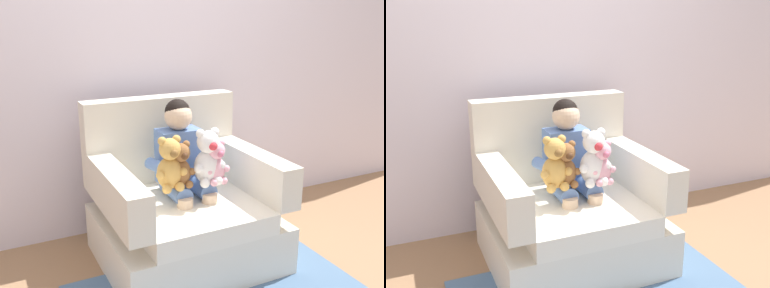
% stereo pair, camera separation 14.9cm
% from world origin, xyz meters
% --- Properties ---
extents(ground_plane, '(8.00, 8.00, 0.00)m').
position_xyz_m(ground_plane, '(0.00, 0.00, 0.00)').
color(ground_plane, '#936D4C').
extents(back_wall, '(6.00, 0.10, 2.60)m').
position_xyz_m(back_wall, '(0.00, 0.68, 1.30)').
color(back_wall, silver).
rests_on(back_wall, ground).
extents(armchair, '(1.02, 0.91, 0.98)m').
position_xyz_m(armchair, '(0.00, 0.05, 0.32)').
color(armchair, silver).
rests_on(armchair, ground).
extents(seated_child, '(0.45, 0.39, 0.82)m').
position_xyz_m(seated_child, '(0.02, 0.07, 0.63)').
color(seated_child, '#597AB7').
rests_on(seated_child, armchair).
extents(plush_honey, '(0.19, 0.15, 0.32)m').
position_xyz_m(plush_honey, '(-0.14, -0.09, 0.68)').
color(plush_honey, gold).
rests_on(plush_honey, armchair).
extents(plush_white, '(0.20, 0.16, 0.34)m').
position_xyz_m(plush_white, '(0.10, -0.10, 0.69)').
color(plush_white, white).
rests_on(plush_white, armchair).
extents(plush_pink, '(0.16, 0.13, 0.27)m').
position_xyz_m(plush_pink, '(0.14, -0.11, 0.65)').
color(plush_pink, '#EAA8BC').
rests_on(plush_pink, armchair).
extents(plush_brown, '(0.16, 0.13, 0.27)m').
position_xyz_m(plush_brown, '(-0.07, -0.08, 0.66)').
color(plush_brown, brown).
rests_on(plush_brown, armchair).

